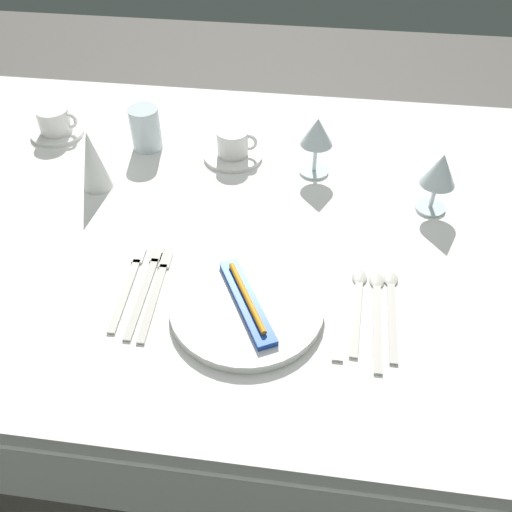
% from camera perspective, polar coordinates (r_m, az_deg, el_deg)
% --- Properties ---
extents(ground_plane, '(6.00, 6.00, 0.00)m').
position_cam_1_polar(ground_plane, '(1.74, -0.54, -14.88)').
color(ground_plane, slate).
extents(dining_table, '(1.80, 1.11, 0.74)m').
position_cam_1_polar(dining_table, '(1.23, -0.75, 1.34)').
color(dining_table, white).
rests_on(dining_table, ground).
extents(dinner_plate, '(0.27, 0.27, 0.02)m').
position_cam_1_polar(dinner_plate, '(0.98, -0.94, -5.27)').
color(dinner_plate, white).
rests_on(dinner_plate, dining_table).
extents(toothbrush_package, '(0.13, 0.20, 0.02)m').
position_cam_1_polar(toothbrush_package, '(0.97, -0.95, -4.62)').
color(toothbrush_package, blue).
rests_on(toothbrush_package, dinner_plate).
extents(fork_outer, '(0.03, 0.22, 0.00)m').
position_cam_1_polar(fork_outer, '(1.03, -10.30, -3.58)').
color(fork_outer, beige).
rests_on(fork_outer, dining_table).
extents(fork_inner, '(0.02, 0.23, 0.00)m').
position_cam_1_polar(fork_inner, '(1.04, -11.35, -3.12)').
color(fork_inner, beige).
rests_on(fork_inner, dining_table).
extents(fork_salad, '(0.03, 0.21, 0.00)m').
position_cam_1_polar(fork_salad, '(1.05, -13.05, -2.85)').
color(fork_salad, beige).
rests_on(fork_salad, dining_table).
extents(dinner_knife, '(0.02, 0.23, 0.00)m').
position_cam_1_polar(dinner_knife, '(0.99, 8.61, -5.67)').
color(dinner_knife, beige).
rests_on(dinner_knife, dining_table).
extents(spoon_soup, '(0.03, 0.21, 0.01)m').
position_cam_1_polar(spoon_soup, '(1.02, 10.49, -4.49)').
color(spoon_soup, beige).
rests_on(spoon_soup, dining_table).
extents(spoon_dessert, '(0.03, 0.23, 0.01)m').
position_cam_1_polar(spoon_dessert, '(1.01, 12.43, -5.24)').
color(spoon_dessert, beige).
rests_on(spoon_dessert, dining_table).
extents(spoon_tea, '(0.03, 0.22, 0.01)m').
position_cam_1_polar(spoon_tea, '(1.02, 13.85, -4.73)').
color(spoon_tea, beige).
rests_on(spoon_tea, dining_table).
extents(saucer_left, '(0.14, 0.14, 0.01)m').
position_cam_1_polar(saucer_left, '(1.35, -2.38, 10.37)').
color(saucer_left, white).
rests_on(saucer_left, dining_table).
extents(coffee_cup_left, '(0.10, 0.08, 0.06)m').
position_cam_1_polar(coffee_cup_left, '(1.33, -2.35, 11.67)').
color(coffee_cup_left, white).
rests_on(coffee_cup_left, saucer_left).
extents(saucer_right, '(0.13, 0.13, 0.01)m').
position_cam_1_polar(saucer_right, '(1.53, -19.82, 11.90)').
color(saucer_right, white).
rests_on(saucer_right, dining_table).
extents(coffee_cup_right, '(0.10, 0.08, 0.06)m').
position_cam_1_polar(coffee_cup_right, '(1.51, -20.09, 13.03)').
color(coffee_cup_right, white).
rests_on(coffee_cup_right, saucer_right).
extents(wine_glass_centre, '(0.07, 0.07, 0.14)m').
position_cam_1_polar(wine_glass_centre, '(1.20, 18.50, 8.25)').
color(wine_glass_centre, silver).
rests_on(wine_glass_centre, dining_table).
extents(wine_glass_left, '(0.07, 0.07, 0.14)m').
position_cam_1_polar(wine_glass_left, '(1.26, 6.33, 12.35)').
color(wine_glass_left, silver).
rests_on(wine_glass_left, dining_table).
extents(drink_tumbler, '(0.07, 0.07, 0.10)m').
position_cam_1_polar(drink_tumbler, '(1.40, -11.32, 12.56)').
color(drink_tumbler, silver).
rests_on(drink_tumbler, dining_table).
extents(napkin_folded, '(0.07, 0.07, 0.14)m').
position_cam_1_polar(napkin_folded, '(1.27, -16.56, 9.52)').
color(napkin_folded, white).
rests_on(napkin_folded, dining_table).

